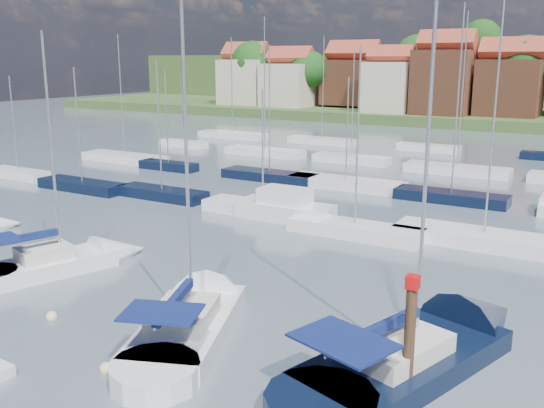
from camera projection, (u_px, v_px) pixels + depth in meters
The scene contains 9 objects.
ground at pixel (438, 180), 57.16m from camera, with size 260.00×260.00×0.00m, color #495663.
sailboat_left at pixel (72, 262), 32.87m from camera, with size 5.57×10.20×13.51m.
sailboat_centre at pixel (199, 313), 26.27m from camera, with size 7.40×12.48×16.47m.
sailboat_navy at pixel (436, 346), 23.32m from camera, with size 7.68×14.41×19.20m.
timber_piling at pixel (408, 364), 19.99m from camera, with size 0.40×0.40×6.64m.
buoy_c at pixel (52, 319), 26.53m from camera, with size 0.52×0.52×0.52m, color beige.
buoy_d at pixel (106, 371), 22.09m from camera, with size 0.50×0.50×0.50m, color beige.
buoy_e at pixel (337, 326), 25.87m from camera, with size 0.55×0.55×0.55m, color #D85914.
marina_field at pixel (444, 186), 52.06m from camera, with size 79.62×41.41×15.93m.
Camera 1 is at (15.14, -16.27, 11.10)m, focal length 40.00 mm.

